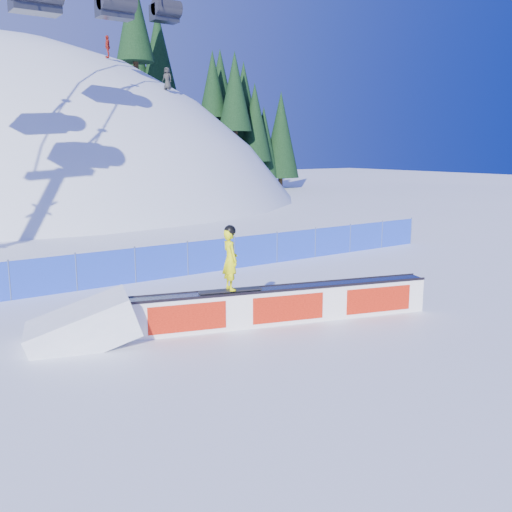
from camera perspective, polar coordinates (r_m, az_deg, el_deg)
ground at (r=17.51m, az=3.10°, el=-4.18°), size 160.00×160.00×0.00m
snow_hill at (r=60.63m, az=-22.90°, el=-11.89°), size 64.00×64.00×64.00m
treeline at (r=62.39m, az=-3.26°, el=15.86°), size 18.39×10.78×19.50m
safety_fence at (r=21.01m, az=-4.45°, el=0.02°), size 22.05×0.05×1.30m
rail_box at (r=14.96m, az=2.89°, el=-4.89°), size 7.95×2.82×0.97m
snow_ramp at (r=14.14m, az=-16.85°, el=-8.34°), size 2.95×2.28×1.62m
snowboarder at (r=14.20m, az=-2.60°, el=-0.29°), size 1.62×0.73×1.67m
distant_skiers at (r=45.32m, az=-20.28°, el=18.95°), size 15.33×11.50×6.47m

